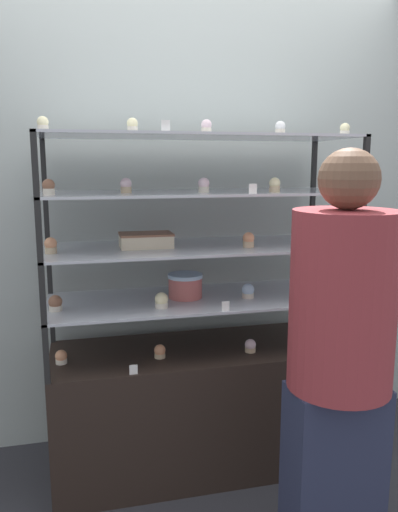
% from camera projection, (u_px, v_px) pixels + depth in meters
% --- Properties ---
extents(ground_plane, '(20.00, 20.00, 0.00)m').
position_uv_depth(ground_plane, '(199.00, 462.00, 2.64)').
color(ground_plane, '#2D2D33').
extents(back_wall, '(8.00, 0.05, 2.60)m').
position_uv_depth(back_wall, '(182.00, 210.00, 2.80)').
color(back_wall, '#A8B2AD').
rests_on(back_wall, ground_plane).
extents(display_base, '(1.47, 0.54, 0.64)m').
position_uv_depth(display_base, '(199.00, 406.00, 2.58)').
color(display_base, black).
rests_on(display_base, ground_plane).
extents(display_riser_lower, '(1.47, 0.54, 0.26)m').
position_uv_depth(display_riser_lower, '(199.00, 300.00, 2.48)').
color(display_riser_lower, black).
rests_on(display_riser_lower, display_base).
extents(display_riser_middle, '(1.47, 0.54, 0.26)m').
position_uv_depth(display_riser_middle, '(199.00, 248.00, 2.43)').
color(display_riser_middle, black).
rests_on(display_riser_middle, display_riser_lower).
extents(display_riser_upper, '(1.47, 0.54, 0.26)m').
position_uv_depth(display_riser_upper, '(199.00, 194.00, 2.38)').
color(display_riser_upper, black).
rests_on(display_riser_upper, display_riser_middle).
extents(display_riser_top, '(1.47, 0.54, 0.26)m').
position_uv_depth(display_riser_top, '(199.00, 138.00, 2.34)').
color(display_riser_top, black).
rests_on(display_riser_top, display_riser_upper).
extents(layer_cake_centerpiece, '(0.17, 0.17, 0.12)m').
position_uv_depth(layer_cake_centerpiece, '(185.00, 286.00, 2.46)').
color(layer_cake_centerpiece, '#C66660').
rests_on(layer_cake_centerpiece, display_riser_lower).
extents(sheet_cake_frosted, '(0.25, 0.16, 0.07)m').
position_uv_depth(sheet_cake_frosted, '(146.00, 240.00, 2.37)').
color(sheet_cake_frosted, beige).
rests_on(sheet_cake_frosted, display_riser_middle).
extents(cupcake_0, '(0.06, 0.06, 0.06)m').
position_uv_depth(cupcake_0, '(61.00, 357.00, 2.32)').
color(cupcake_0, beige).
rests_on(cupcake_0, display_base).
extents(cupcake_1, '(0.06, 0.06, 0.06)m').
position_uv_depth(cupcake_1, '(160.00, 352.00, 2.39)').
color(cupcake_1, '#CCB28C').
rests_on(cupcake_1, display_base).
extents(cupcake_2, '(0.06, 0.06, 0.06)m').
position_uv_depth(cupcake_2, '(250.00, 346.00, 2.46)').
color(cupcake_2, '#CCB28C').
rests_on(cupcake_2, display_base).
extents(cupcake_3, '(0.06, 0.06, 0.06)m').
position_uv_depth(cupcake_3, '(329.00, 335.00, 2.62)').
color(cupcake_3, '#CCB28C').
rests_on(cupcake_3, display_base).
extents(price_tag_0, '(0.04, 0.00, 0.04)m').
position_uv_depth(price_tag_0, '(133.00, 370.00, 2.20)').
color(price_tag_0, white).
rests_on(price_tag_0, display_base).
extents(cupcake_4, '(0.06, 0.06, 0.07)m').
position_uv_depth(cupcake_4, '(55.00, 303.00, 2.25)').
color(cupcake_4, beige).
rests_on(cupcake_4, display_riser_lower).
extents(cupcake_5, '(0.06, 0.06, 0.07)m').
position_uv_depth(cupcake_5, '(161.00, 301.00, 2.29)').
color(cupcake_5, beige).
rests_on(cupcake_5, display_riser_lower).
extents(cupcake_6, '(0.06, 0.06, 0.07)m').
position_uv_depth(cupcake_6, '(248.00, 291.00, 2.46)').
color(cupcake_6, beige).
rests_on(cupcake_6, display_riser_lower).
extents(cupcake_7, '(0.06, 0.06, 0.07)m').
position_uv_depth(cupcake_7, '(329.00, 285.00, 2.58)').
color(cupcake_7, white).
rests_on(cupcake_7, display_riser_lower).
extents(price_tag_1, '(0.04, 0.00, 0.04)m').
position_uv_depth(price_tag_1, '(226.00, 306.00, 2.25)').
color(price_tag_1, white).
rests_on(price_tag_1, display_riser_lower).
extents(cupcake_8, '(0.06, 0.06, 0.07)m').
position_uv_depth(cupcake_8, '(51.00, 246.00, 2.21)').
color(cupcake_8, '#CCB28C').
rests_on(cupcake_8, display_riser_middle).
extents(cupcake_9, '(0.06, 0.06, 0.07)m').
position_uv_depth(cupcake_9, '(249.00, 240.00, 2.37)').
color(cupcake_9, '#CCB28C').
rests_on(cupcake_9, display_riser_middle).
extents(cupcake_10, '(0.06, 0.06, 0.07)m').
position_uv_depth(cupcake_10, '(334.00, 236.00, 2.49)').
color(cupcake_10, white).
rests_on(cupcake_10, display_riser_middle).
extents(price_tag_2, '(0.04, 0.00, 0.04)m').
position_uv_depth(price_tag_2, '(316.00, 245.00, 2.30)').
color(price_tag_2, white).
rests_on(price_tag_2, display_riser_middle).
extents(cupcake_11, '(0.05, 0.05, 0.07)m').
position_uv_depth(cupcake_11, '(49.00, 187.00, 2.10)').
color(cupcake_11, beige).
rests_on(cupcake_11, display_riser_upper).
extents(cupcake_12, '(0.05, 0.05, 0.07)m').
position_uv_depth(cupcake_12, '(126.00, 186.00, 2.25)').
color(cupcake_12, '#CCB28C').
rests_on(cupcake_12, display_riser_upper).
extents(cupcake_13, '(0.05, 0.05, 0.07)m').
position_uv_depth(cupcake_13, '(204.00, 185.00, 2.28)').
color(cupcake_13, beige).
rests_on(cupcake_13, display_riser_upper).
extents(cupcake_14, '(0.05, 0.05, 0.07)m').
position_uv_depth(cupcake_14, '(275.00, 185.00, 2.31)').
color(cupcake_14, '#CCB28C').
rests_on(cupcake_14, display_riser_upper).
extents(cupcake_15, '(0.05, 0.05, 0.07)m').
position_uv_depth(cupcake_15, '(337.00, 184.00, 2.46)').
color(cupcake_15, beige).
rests_on(cupcake_15, display_riser_upper).
extents(price_tag_3, '(0.04, 0.00, 0.04)m').
position_uv_depth(price_tag_3, '(253.00, 189.00, 2.18)').
color(price_tag_3, white).
rests_on(price_tag_3, display_riser_upper).
extents(cupcake_16, '(0.05, 0.05, 0.06)m').
position_uv_depth(cupcake_16, '(43.00, 124.00, 2.04)').
color(cupcake_16, beige).
rests_on(cupcake_16, display_riser_top).
extents(cupcake_17, '(0.05, 0.05, 0.06)m').
position_uv_depth(cupcake_17, '(132.00, 125.00, 2.12)').
color(cupcake_17, beige).
rests_on(cupcake_17, display_riser_top).
extents(cupcake_18, '(0.05, 0.05, 0.06)m').
position_uv_depth(cupcake_18, '(205.00, 127.00, 2.19)').
color(cupcake_18, beige).
rests_on(cupcake_18, display_riser_top).
extents(cupcake_19, '(0.05, 0.05, 0.06)m').
position_uv_depth(cupcake_19, '(280.00, 128.00, 2.28)').
color(cupcake_19, beige).
rests_on(cupcake_19, display_riser_top).
extents(cupcake_20, '(0.05, 0.05, 0.06)m').
position_uv_depth(cupcake_20, '(345.00, 130.00, 2.38)').
color(cupcake_20, beige).
rests_on(cupcake_20, display_riser_top).
extents(price_tag_4, '(0.04, 0.00, 0.04)m').
position_uv_depth(price_tag_4, '(166.00, 126.00, 2.04)').
color(price_tag_4, white).
rests_on(price_tag_4, display_riser_top).
extents(customer_figure, '(0.38, 0.38, 1.61)m').
position_uv_depth(customer_figure, '(339.00, 358.00, 1.81)').
color(customer_figure, '#282D47').
rests_on(customer_figure, ground_plane).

